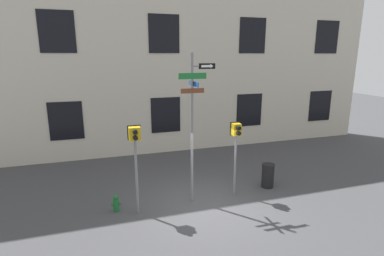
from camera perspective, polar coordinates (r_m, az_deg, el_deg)
ground_plane at (r=10.56m, az=2.69°, el=-14.75°), size 60.00×60.00×0.00m
building_facade at (r=15.58m, az=-5.60°, el=17.36°), size 24.00×0.63×12.06m
street_sign_pole at (r=9.90m, az=0.30°, el=2.02°), size 1.25×0.95×5.11m
pedestrian_signal_left at (r=9.43m, az=-10.78°, el=-3.23°), size 0.41×0.40×2.93m
pedestrian_signal_right at (r=10.69m, az=8.40°, el=-2.16°), size 0.35×0.40×2.74m
fire_hydrant at (r=10.47m, az=-14.27°, el=-13.73°), size 0.34×0.18×0.58m
trash_bin at (r=12.15m, az=14.23°, el=-8.77°), size 0.50×0.50×0.94m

